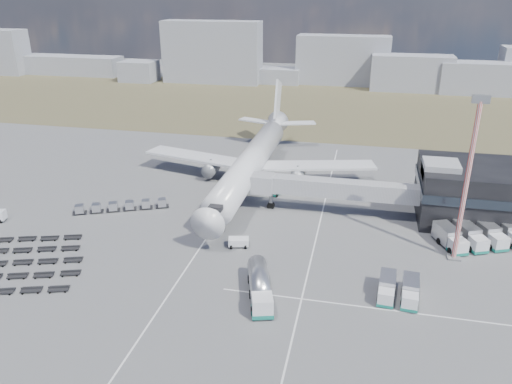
# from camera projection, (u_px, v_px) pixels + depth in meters

# --- Properties ---
(ground) EXTENTS (420.00, 420.00, 0.00)m
(ground) POSITION_uv_depth(u_px,v_px,m) (207.00, 257.00, 77.99)
(ground) COLOR #565659
(ground) RESTS_ON ground
(grass_strip) EXTENTS (420.00, 90.00, 0.01)m
(grass_strip) POSITION_uv_depth(u_px,v_px,m) (302.00, 105.00, 177.14)
(grass_strip) COLOR #4D492E
(grass_strip) RESTS_ON ground
(lane_markings) EXTENTS (47.12, 110.00, 0.01)m
(lane_markings) POSITION_uv_depth(u_px,v_px,m) (272.00, 254.00, 78.73)
(lane_markings) COLOR silver
(lane_markings) RESTS_ON ground
(terminal) EXTENTS (30.40, 16.40, 11.00)m
(terminal) POSITION_uv_depth(u_px,v_px,m) (506.00, 194.00, 87.97)
(terminal) COLOR black
(terminal) RESTS_ON ground
(jet_bridge) EXTENTS (30.30, 3.80, 7.05)m
(jet_bridge) POSITION_uv_depth(u_px,v_px,m) (323.00, 188.00, 91.26)
(jet_bridge) COLOR #939399
(jet_bridge) RESTS_ON ground
(airliner) EXTENTS (51.59, 64.53, 17.62)m
(airliner) POSITION_uv_depth(u_px,v_px,m) (253.00, 160.00, 105.14)
(airliner) COLOR silver
(airliner) RESTS_ON ground
(skyline) EXTENTS (316.04, 24.38, 25.63)m
(skyline) POSITION_uv_depth(u_px,v_px,m) (359.00, 65.00, 206.11)
(skyline) COLOR #8F919C
(skyline) RESTS_ON ground
(fuel_tanker) EXTENTS (5.77, 11.31, 3.55)m
(fuel_tanker) POSITION_uv_depth(u_px,v_px,m) (260.00, 286.00, 67.33)
(fuel_tanker) COLOR silver
(fuel_tanker) RESTS_ON ground
(pushback_tug) EXTENTS (3.62, 2.55, 1.48)m
(pushback_tug) POSITION_uv_depth(u_px,v_px,m) (239.00, 242.00, 80.87)
(pushback_tug) COLOR silver
(pushback_tug) RESTS_ON ground
(catering_truck) EXTENTS (4.58, 6.32, 2.69)m
(catering_truck) POSITION_uv_depth(u_px,v_px,m) (279.00, 186.00, 101.92)
(catering_truck) COLOR silver
(catering_truck) RESTS_ON ground
(service_trucks_near) EXTENTS (5.69, 6.63, 2.51)m
(service_trucks_near) POSITION_uv_depth(u_px,v_px,m) (398.00, 289.00, 67.25)
(service_trucks_near) COLOR silver
(service_trucks_near) RESTS_ON ground
(service_trucks_far) EXTENTS (14.92, 11.82, 2.92)m
(service_trucks_far) POSITION_uv_depth(u_px,v_px,m) (480.00, 235.00, 81.43)
(service_trucks_far) COLOR silver
(service_trucks_far) RESTS_ON ground
(uld_row) EXTENTS (16.66, 8.46, 1.59)m
(uld_row) POSITION_uv_depth(u_px,v_px,m) (121.00, 206.00, 93.67)
(uld_row) COLOR black
(uld_row) RESTS_ON ground
(baggage_dollies) EXTENTS (24.74, 22.52, 0.67)m
(baggage_dollies) POSITION_uv_depth(u_px,v_px,m) (9.00, 264.00, 75.47)
(baggage_dollies) COLOR black
(baggage_dollies) RESTS_ON ground
(floodlight_mast) EXTENTS (2.39, 1.97, 25.53)m
(floodlight_mast) POSITION_uv_depth(u_px,v_px,m) (467.00, 182.00, 72.80)
(floodlight_mast) COLOR red
(floodlight_mast) RESTS_ON ground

